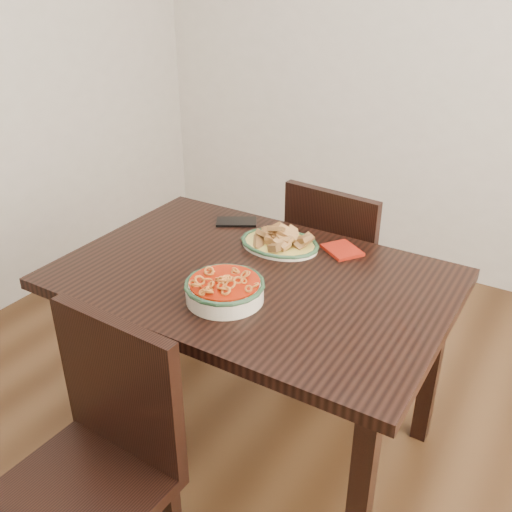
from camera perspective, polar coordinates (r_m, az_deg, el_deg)
The scene contains 9 objects.
floor at distance 2.37m, azimuth 1.20°, elevation -18.49°, with size 3.50×3.50×0.00m, color #3D2513.
wall_back at distance 3.31m, azimuth 17.86°, elevation 19.30°, with size 3.50×0.10×2.60m, color silver.
dining_table at distance 2.00m, azimuth -0.30°, elevation -3.98°, with size 1.32×0.88×0.75m.
chair_far at distance 2.54m, azimuth 8.28°, elevation -1.14°, with size 0.46×0.46×0.89m.
chair_near at distance 1.71m, azimuth -15.47°, elevation -18.75°, with size 0.44×0.44×0.89m.
fish_plate at distance 2.12m, azimuth 2.38°, elevation 2.04°, with size 0.30×0.23×0.11m.
noodle_bowl at distance 1.79m, azimuth -3.15°, elevation -3.16°, with size 0.26×0.26×0.08m.
smartphone at distance 2.33m, azimuth -1.97°, elevation 3.44°, with size 0.16×0.09×0.01m, color black.
napkin at distance 2.12m, azimuth 8.62°, elevation 0.60°, with size 0.13×0.11×0.01m, color maroon.
Camera 1 is at (0.81, -1.43, 1.71)m, focal length 40.00 mm.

